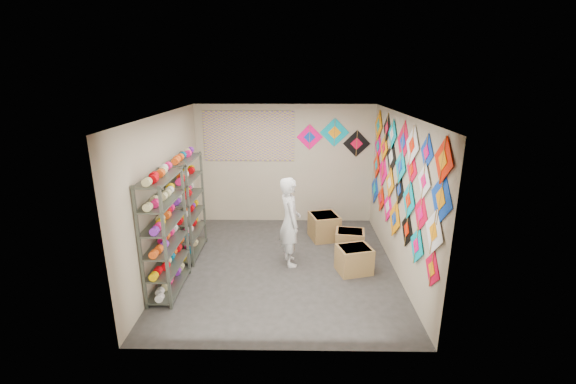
{
  "coord_description": "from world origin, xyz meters",
  "views": [
    {
      "loc": [
        0.2,
        -6.28,
        3.33
      ],
      "look_at": [
        0.1,
        0.3,
        1.3
      ],
      "focal_mm": 24.0,
      "sensor_mm": 36.0,
      "label": 1
    }
  ],
  "objects_px": {
    "shelf_rack_front": "(165,235)",
    "carton_a": "(354,260)",
    "carton_b": "(350,242)",
    "carton_c": "(324,226)",
    "shelf_rack_back": "(187,207)",
    "shopkeeper": "(290,222)"
  },
  "relations": [
    {
      "from": "shelf_rack_front",
      "to": "carton_b",
      "type": "bearing_deg",
      "value": 24.69
    },
    {
      "from": "shelf_rack_back",
      "to": "shopkeeper",
      "type": "relative_size",
      "value": 1.17
    },
    {
      "from": "shelf_rack_front",
      "to": "carton_a",
      "type": "height_order",
      "value": "shelf_rack_front"
    },
    {
      "from": "carton_a",
      "to": "carton_c",
      "type": "bearing_deg",
      "value": 91.33
    },
    {
      "from": "carton_a",
      "to": "carton_b",
      "type": "distance_m",
      "value": 0.78
    },
    {
      "from": "carton_a",
      "to": "carton_c",
      "type": "xyz_separation_m",
      "value": [
        -0.42,
        1.43,
        0.03
      ]
    },
    {
      "from": "shelf_rack_back",
      "to": "shopkeeper",
      "type": "bearing_deg",
      "value": -10.6
    },
    {
      "from": "shopkeeper",
      "to": "carton_b",
      "type": "bearing_deg",
      "value": -82.2
    },
    {
      "from": "shelf_rack_back",
      "to": "shopkeeper",
      "type": "height_order",
      "value": "shelf_rack_back"
    },
    {
      "from": "shelf_rack_back",
      "to": "carton_b",
      "type": "bearing_deg",
      "value": 2.09
    },
    {
      "from": "shelf_rack_back",
      "to": "carton_b",
      "type": "height_order",
      "value": "shelf_rack_back"
    },
    {
      "from": "shelf_rack_back",
      "to": "shopkeeper",
      "type": "xyz_separation_m",
      "value": [
        1.92,
        -0.36,
        -0.14
      ]
    },
    {
      "from": "shelf_rack_front",
      "to": "carton_a",
      "type": "bearing_deg",
      "value": 11.8
    },
    {
      "from": "shelf_rack_back",
      "to": "carton_a",
      "type": "relative_size",
      "value": 3.41
    },
    {
      "from": "shelf_rack_front",
      "to": "shelf_rack_back",
      "type": "height_order",
      "value": "same"
    },
    {
      "from": "shopkeeper",
      "to": "carton_c",
      "type": "distance_m",
      "value": 1.44
    },
    {
      "from": "shelf_rack_front",
      "to": "shelf_rack_back",
      "type": "distance_m",
      "value": 1.3
    },
    {
      "from": "carton_c",
      "to": "carton_b",
      "type": "bearing_deg",
      "value": -69.63
    },
    {
      "from": "carton_b",
      "to": "carton_c",
      "type": "relative_size",
      "value": 0.89
    },
    {
      "from": "carton_a",
      "to": "shelf_rack_back",
      "type": "bearing_deg",
      "value": 152.77
    },
    {
      "from": "shelf_rack_back",
      "to": "carton_a",
      "type": "xyz_separation_m",
      "value": [
        3.04,
        -0.67,
        -0.72
      ]
    },
    {
      "from": "carton_c",
      "to": "shelf_rack_front",
      "type": "bearing_deg",
      "value": -155.72
    }
  ]
}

